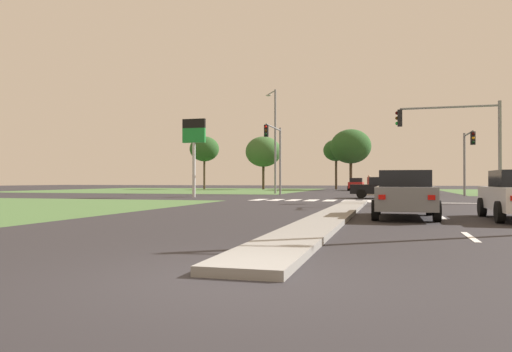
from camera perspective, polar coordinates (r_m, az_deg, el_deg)
The scene contains 29 objects.
ground_plane at distance 35.79m, azimuth 12.48°, elevation -2.53°, with size 200.00×200.00×0.00m, color #282628.
grass_verge_far_left at distance 66.14m, azimuth -9.01°, elevation -1.64°, with size 35.00×35.00×0.01m, color #476B38.
median_island_near at distance 16.86m, azimuth 9.16°, elevation -4.48°, with size 1.20×22.00×0.14m, color gray.
median_island_far at distance 60.76m, azimuth 13.68°, elevation -1.66°, with size 1.20×36.00×0.14m, color #ADA89E.
lane_dash_near at distance 11.60m, azimuth 23.75°, elevation -6.53°, with size 0.14×2.00×0.01m, color silver.
lane_dash_second at distance 17.54m, azimuth 20.90°, elevation -4.51°, with size 0.14×2.00×0.01m, color silver.
lane_dash_third at distance 23.51m, azimuth 19.49°, elevation -3.51°, with size 0.14×2.00×0.01m, color silver.
lane_dash_fourth at distance 29.49m, azimuth 18.66°, elevation -2.92°, with size 0.14×2.00×0.01m, color silver.
stop_bar_near at distance 28.81m, azimuth 19.34°, elevation -2.97°, with size 6.40×0.50×0.01m, color silver.
crosswalk_bar_near at distance 31.63m, azimuth 0.31°, elevation -2.79°, with size 0.70×2.80×0.01m, color silver.
crosswalk_bar_second at distance 31.35m, azimuth 2.34°, elevation -2.81°, with size 0.70×2.80×0.01m, color silver.
crosswalk_bar_third at distance 31.11m, azimuth 4.41°, elevation -2.83°, with size 0.70×2.80×0.01m, color silver.
crosswalk_bar_fourth at distance 30.91m, azimuth 6.51°, elevation -2.84°, with size 0.70×2.80×0.01m, color silver.
crosswalk_bar_fifth at distance 30.76m, azimuth 8.63°, elevation -2.85°, with size 0.70×2.80×0.01m, color silver.
crosswalk_bar_sixth at distance 30.64m, azimuth 10.76°, elevation -2.85°, with size 0.70×2.80×0.01m, color silver.
crosswalk_bar_seventh at distance 30.57m, azimuth 12.92°, elevation -2.85°, with size 0.70×2.80×0.01m, color silver.
car_grey_second at distance 16.87m, azimuth 16.93°, elevation -1.99°, with size 2.01×4.56×1.56m.
car_black_third at distance 35.49m, azimuth 14.51°, elevation -1.31°, with size 4.31×1.95×1.49m.
car_red_fourth at distance 63.45m, azimuth 11.63°, elevation -0.94°, with size 1.98×4.35×1.62m.
traffic_signal_far_right at distance 41.07m, azimuth 23.48°, elevation 2.68°, with size 0.32×4.57×5.09m.
traffic_signal_far_left at distance 41.60m, azimuth 2.27°, elevation 3.43°, with size 0.32×5.38×5.97m.
traffic_signal_near_right at distance 29.48m, azimuth 22.66°, elevation 4.71°, with size 5.58×0.32×5.61m.
street_lamp_third at distance 47.49m, azimuth 2.19°, elevation 4.69°, with size 1.49×1.98×10.07m.
pedestrian_at_median at distance 47.65m, azimuth 13.05°, elevation -0.67°, with size 0.34×0.34×1.66m.
fuel_price_totem at distance 37.20m, azimuth -7.26°, elevation 4.20°, with size 1.80×0.24×5.91m.
treeline_near at distance 74.19m, azimuth -6.05°, elevation 3.15°, with size 4.44×4.44×7.97m.
treeline_second at distance 71.02m, azimuth 0.87°, elevation 2.85°, with size 5.19×5.19×7.71m.
treeline_third at distance 72.60m, azimuth 9.34°, elevation 2.95°, with size 3.74×3.74×7.34m.
treeline_fourth at distance 68.06m, azimuth 11.01°, elevation 3.40°, with size 5.51×5.51×8.32m.
Camera 1 is at (1.83, -5.72, 1.21)m, focal length 34.25 mm.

